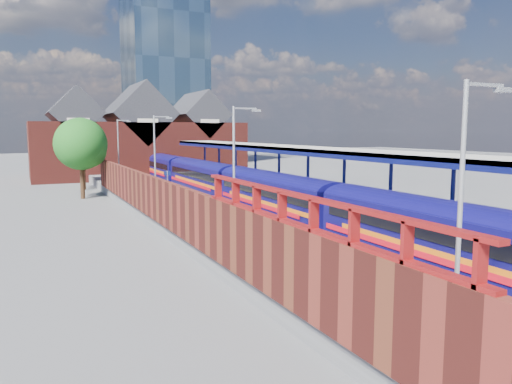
{
  "coord_description": "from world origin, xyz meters",
  "views": [
    {
      "loc": [
        -15.93,
        -16.56,
        6.82
      ],
      "look_at": [
        -1.34,
        14.4,
        2.6
      ],
      "focal_mm": 35.0,
      "sensor_mm": 36.0,
      "label": 1
    }
  ],
  "objects_px": {
    "lamp_post_c": "(156,154)",
    "parked_car_dark": "(312,188)",
    "lamp_post_a": "(464,207)",
    "platform_sign": "(167,180)",
    "lamp_post_d": "(120,148)",
    "parked_car_blue": "(379,203)",
    "parked_car_silver": "(394,203)",
    "train": "(235,183)",
    "lamp_post_b": "(237,168)"
  },
  "relations": [
    {
      "from": "lamp_post_c",
      "to": "parked_car_dark",
      "type": "distance_m",
      "value": 14.38
    },
    {
      "from": "lamp_post_a",
      "to": "platform_sign",
      "type": "distance_m",
      "value": 32.11
    },
    {
      "from": "lamp_post_c",
      "to": "lamp_post_d",
      "type": "height_order",
      "value": "same"
    },
    {
      "from": "lamp_post_d",
      "to": "parked_car_blue",
      "type": "distance_m",
      "value": 29.37
    },
    {
      "from": "platform_sign",
      "to": "parked_car_dark",
      "type": "height_order",
      "value": "platform_sign"
    },
    {
      "from": "parked_car_silver",
      "to": "train",
      "type": "bearing_deg",
      "value": -2.93
    },
    {
      "from": "train",
      "to": "parked_car_silver",
      "type": "distance_m",
      "value": 15.57
    },
    {
      "from": "lamp_post_c",
      "to": "lamp_post_b",
      "type": "bearing_deg",
      "value": -90.0
    },
    {
      "from": "lamp_post_b",
      "to": "parked_car_dark",
      "type": "xyz_separation_m",
      "value": [
        13.99,
        15.6,
        -3.3
      ]
    },
    {
      "from": "lamp_post_c",
      "to": "parked_car_blue",
      "type": "distance_m",
      "value": 17.42
    },
    {
      "from": "lamp_post_a",
      "to": "lamp_post_d",
      "type": "relative_size",
      "value": 1.0
    },
    {
      "from": "lamp_post_a",
      "to": "platform_sign",
      "type": "height_order",
      "value": "lamp_post_a"
    },
    {
      "from": "platform_sign",
      "to": "lamp_post_b",
      "type": "bearing_deg",
      "value": -94.33
    },
    {
      "from": "parked_car_dark",
      "to": "parked_car_blue",
      "type": "relative_size",
      "value": 1.22
    },
    {
      "from": "lamp_post_d",
      "to": "parked_car_silver",
      "type": "distance_m",
      "value": 30.91
    },
    {
      "from": "parked_car_silver",
      "to": "parked_car_blue",
      "type": "relative_size",
      "value": 1.13
    },
    {
      "from": "train",
      "to": "lamp_post_b",
      "type": "bearing_deg",
      "value": -112.53
    },
    {
      "from": "parked_car_dark",
      "to": "platform_sign",
      "type": "bearing_deg",
      "value": 96.7
    },
    {
      "from": "lamp_post_d",
      "to": "parked_car_blue",
      "type": "height_order",
      "value": "lamp_post_d"
    },
    {
      "from": "parked_car_dark",
      "to": "lamp_post_d",
      "type": "bearing_deg",
      "value": 57.93
    },
    {
      "from": "lamp_post_a",
      "to": "parked_car_blue",
      "type": "relative_size",
      "value": 1.79
    },
    {
      "from": "train",
      "to": "lamp_post_b",
      "type": "xyz_separation_m",
      "value": [
        -7.86,
        -18.94,
        2.87
      ]
    },
    {
      "from": "train",
      "to": "parked_car_silver",
      "type": "bearing_deg",
      "value": -66.68
    },
    {
      "from": "parked_car_blue",
      "to": "lamp_post_c",
      "type": "bearing_deg",
      "value": 57.52
    },
    {
      "from": "parked_car_silver",
      "to": "parked_car_blue",
      "type": "height_order",
      "value": "parked_car_silver"
    },
    {
      "from": "lamp_post_b",
      "to": "lamp_post_c",
      "type": "xyz_separation_m",
      "value": [
        0.0,
        16.0,
        0.0
      ]
    },
    {
      "from": "lamp_post_d",
      "to": "platform_sign",
      "type": "distance_m",
      "value": 14.25
    },
    {
      "from": "platform_sign",
      "to": "lamp_post_c",
      "type": "bearing_deg",
      "value": -124.26
    },
    {
      "from": "lamp_post_c",
      "to": "parked_car_blue",
      "type": "bearing_deg",
      "value": -33.75
    },
    {
      "from": "train",
      "to": "parked_car_dark",
      "type": "height_order",
      "value": "train"
    },
    {
      "from": "lamp_post_a",
      "to": "lamp_post_b",
      "type": "bearing_deg",
      "value": 90.0
    },
    {
      "from": "train",
      "to": "parked_car_silver",
      "type": "height_order",
      "value": "train"
    },
    {
      "from": "lamp_post_a",
      "to": "lamp_post_b",
      "type": "relative_size",
      "value": 1.0
    },
    {
      "from": "train",
      "to": "lamp_post_c",
      "type": "xyz_separation_m",
      "value": [
        -7.86,
        -2.94,
        2.87
      ]
    },
    {
      "from": "lamp_post_a",
      "to": "platform_sign",
      "type": "xyz_separation_m",
      "value": [
        1.36,
        32.0,
        -2.3
      ]
    },
    {
      "from": "lamp_post_b",
      "to": "lamp_post_c",
      "type": "relative_size",
      "value": 1.0
    },
    {
      "from": "lamp_post_d",
      "to": "parked_car_dark",
      "type": "distance_m",
      "value": 21.81
    },
    {
      "from": "lamp_post_a",
      "to": "lamp_post_c",
      "type": "relative_size",
      "value": 1.0
    },
    {
      "from": "platform_sign",
      "to": "parked_car_dark",
      "type": "bearing_deg",
      "value": -10.78
    },
    {
      "from": "platform_sign",
      "to": "lamp_post_d",
      "type": "bearing_deg",
      "value": 95.56
    },
    {
      "from": "lamp_post_d",
      "to": "train",
      "type": "bearing_deg",
      "value": -58.98
    },
    {
      "from": "lamp_post_b",
      "to": "platform_sign",
      "type": "distance_m",
      "value": 18.2
    },
    {
      "from": "train",
      "to": "lamp_post_b",
      "type": "height_order",
      "value": "lamp_post_b"
    },
    {
      "from": "train",
      "to": "parked_car_dark",
      "type": "xyz_separation_m",
      "value": [
        6.13,
        -3.34,
        -0.43
      ]
    },
    {
      "from": "lamp_post_b",
      "to": "parked_car_silver",
      "type": "xyz_separation_m",
      "value": [
        14.02,
        4.65,
        -3.26
      ]
    },
    {
      "from": "lamp_post_d",
      "to": "platform_sign",
      "type": "height_order",
      "value": "lamp_post_d"
    },
    {
      "from": "parked_car_silver",
      "to": "parked_car_dark",
      "type": "bearing_deg",
      "value": -26.1
    },
    {
      "from": "lamp_post_a",
      "to": "lamp_post_c",
      "type": "height_order",
      "value": "same"
    },
    {
      "from": "lamp_post_a",
      "to": "parked_car_silver",
      "type": "xyz_separation_m",
      "value": [
        14.02,
        18.65,
        -3.26
      ]
    },
    {
      "from": "train",
      "to": "parked_car_blue",
      "type": "height_order",
      "value": "train"
    }
  ]
}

